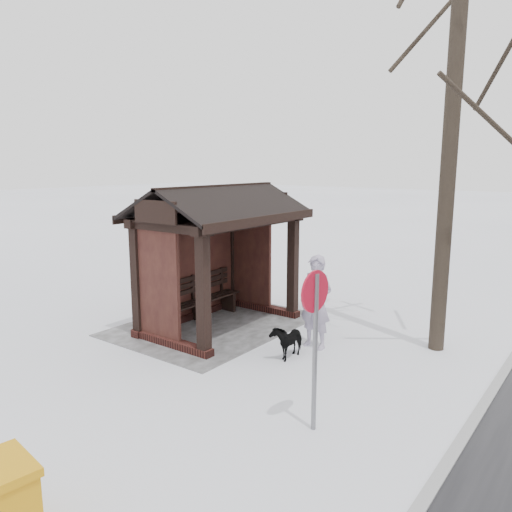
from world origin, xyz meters
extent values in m
plane|color=white|center=(0.00, 0.00, 0.00)|extent=(120.00, 120.00, 0.00)
cube|color=gray|center=(0.00, 5.50, 0.01)|extent=(120.00, 0.15, 0.06)
cube|color=#929398|center=(0.00, -0.20, 0.01)|extent=(4.20, 3.20, 0.02)
cube|color=#381814|center=(0.00, -0.90, 0.08)|extent=(3.30, 0.22, 0.16)
cube|color=#381814|center=(-1.50, 0.00, 0.08)|extent=(0.22, 2.10, 0.16)
cube|color=#381814|center=(1.50, 0.00, 0.08)|extent=(0.22, 2.10, 0.16)
cube|color=black|center=(-1.50, 0.90, 1.15)|extent=(0.20, 0.20, 2.30)
cube|color=black|center=(1.50, 0.90, 1.15)|extent=(0.20, 0.20, 2.30)
cube|color=black|center=(-1.50, -0.90, 1.15)|extent=(0.20, 0.20, 2.30)
cube|color=black|center=(1.50, -0.90, 1.15)|extent=(0.20, 0.20, 2.30)
cube|color=black|center=(0.00, -0.90, 1.23)|extent=(2.80, 0.08, 2.14)
cube|color=black|center=(-1.50, -0.31, 1.23)|extent=(0.08, 1.17, 2.14)
cube|color=black|center=(1.50, -0.31, 1.23)|extent=(0.08, 1.17, 2.14)
cube|color=black|center=(0.00, 0.90, 2.36)|extent=(3.40, 0.20, 0.18)
cube|color=black|center=(0.00, -0.90, 2.36)|extent=(3.40, 0.20, 0.18)
cylinder|color=black|center=(-1.50, 4.20, 4.28)|extent=(0.29, 0.29, 8.55)
imported|color=#A498B2|center=(-0.17, 2.28, 0.91)|extent=(0.45, 0.67, 1.82)
imported|color=black|center=(0.56, 2.11, 0.32)|extent=(0.78, 0.38, 0.65)
cylinder|color=slate|center=(2.50, 3.81, 1.07)|extent=(0.07, 0.07, 2.15)
cylinder|color=#AA0C22|center=(2.50, 3.79, 1.91)|extent=(0.56, 0.09, 0.56)
cylinder|color=white|center=(2.50, 3.77, 1.91)|extent=(0.43, 0.07, 0.43)
camera|label=1|loc=(7.92, 6.89, 3.54)|focal=35.00mm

